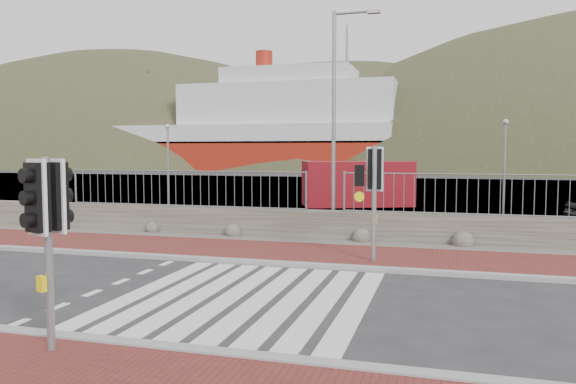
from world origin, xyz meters
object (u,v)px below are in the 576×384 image
(traffic_signal_near, at_px, (47,213))
(streetlight, at_px, (337,111))
(shipping_container, at_px, (357,184))
(ferry, at_px, (247,133))
(traffic_signal_far, at_px, (373,178))

(traffic_signal_near, distance_m, streetlight, 11.93)
(traffic_signal_near, xyz_separation_m, shipping_container, (0.80, 21.81, -0.83))
(ferry, height_order, shipping_container, ferry)
(ferry, xyz_separation_m, traffic_signal_near, (23.14, -71.43, -3.41))
(traffic_signal_far, bearing_deg, ferry, -71.98)
(traffic_signal_near, relative_size, streetlight, 0.38)
(traffic_signal_near, height_order, traffic_signal_far, traffic_signal_far)
(traffic_signal_far, xyz_separation_m, shipping_container, (-2.60, 14.44, -1.00))
(traffic_signal_far, xyz_separation_m, streetlight, (-1.69, 4.26, 1.94))
(traffic_signal_far, height_order, shipping_container, traffic_signal_far)
(traffic_signal_near, distance_m, shipping_container, 21.84)
(ferry, bearing_deg, shipping_container, -64.25)
(traffic_signal_near, bearing_deg, ferry, 127.16)
(ferry, distance_m, streetlight, 64.77)
(traffic_signal_far, relative_size, shipping_container, 0.54)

